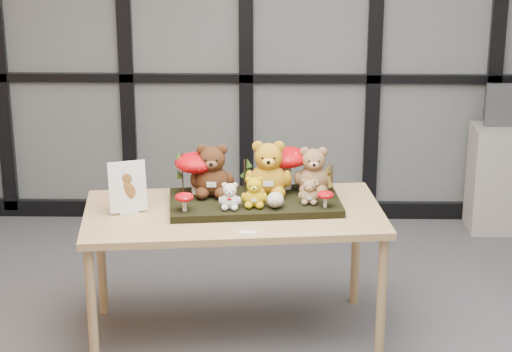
{
  "coord_description": "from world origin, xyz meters",
  "views": [
    {
      "loc": [
        -0.26,
        -3.97,
        2.47
      ],
      "look_at": [
        -0.34,
        0.59,
        0.95
      ],
      "focal_mm": 65.0,
      "sensor_mm": 36.0,
      "label": 1
    }
  ],
  "objects_px": {
    "bear_white_bow": "(230,194)",
    "bear_beige_small": "(309,190)",
    "bear_brown_medium": "(212,167)",
    "cabinet": "(510,179)",
    "bear_tan_back": "(313,167)",
    "mushroom_back_left": "(196,171)",
    "display_table": "(234,222)",
    "plush_cream_hedgehog": "(275,199)",
    "bear_small_yellow": "(254,190)",
    "bear_pooh_yellow": "(268,165)",
    "sign_holder": "(128,190)",
    "diorama_tray": "(255,203)",
    "mushroom_front_left": "(184,201)",
    "mushroom_front_right": "(325,198)",
    "mushroom_back_right": "(287,166)"
  },
  "relations": [
    {
      "from": "bear_beige_small",
      "to": "display_table",
      "type": "bearing_deg",
      "value": 176.4
    },
    {
      "from": "bear_tan_back",
      "to": "bear_white_bow",
      "type": "relative_size",
      "value": 1.8
    },
    {
      "from": "bear_brown_medium",
      "to": "mushroom_front_right",
      "type": "xyz_separation_m",
      "value": [
        0.6,
        -0.18,
        -0.11
      ]
    },
    {
      "from": "mushroom_front_left",
      "to": "bear_white_bow",
      "type": "bearing_deg",
      "value": 10.37
    },
    {
      "from": "display_table",
      "to": "mushroom_front_right",
      "type": "bearing_deg",
      "value": -11.17
    },
    {
      "from": "display_table",
      "to": "bear_beige_small",
      "type": "distance_m",
      "value": 0.44
    },
    {
      "from": "bear_white_bow",
      "to": "sign_holder",
      "type": "bearing_deg",
      "value": 170.85
    },
    {
      "from": "plush_cream_hedgehog",
      "to": "mushroom_front_right",
      "type": "relative_size",
      "value": 0.94
    },
    {
      "from": "plush_cream_hedgehog",
      "to": "mushroom_back_left",
      "type": "height_order",
      "value": "mushroom_back_left"
    },
    {
      "from": "mushroom_front_right",
      "to": "cabinet",
      "type": "distance_m",
      "value": 2.24
    },
    {
      "from": "mushroom_back_right",
      "to": "mushroom_front_left",
      "type": "xyz_separation_m",
      "value": [
        -0.53,
        -0.36,
        -0.08
      ]
    },
    {
      "from": "bear_tan_back",
      "to": "mushroom_back_left",
      "type": "relative_size",
      "value": 1.12
    },
    {
      "from": "bear_brown_medium",
      "to": "cabinet",
      "type": "relative_size",
      "value": 0.41
    },
    {
      "from": "bear_white_bow",
      "to": "bear_beige_small",
      "type": "height_order",
      "value": "bear_white_bow"
    },
    {
      "from": "bear_white_bow",
      "to": "plush_cream_hedgehog",
      "type": "height_order",
      "value": "bear_white_bow"
    },
    {
      "from": "bear_white_bow",
      "to": "sign_holder",
      "type": "distance_m",
      "value": 0.54
    },
    {
      "from": "bear_pooh_yellow",
      "to": "bear_small_yellow",
      "type": "bearing_deg",
      "value": -117.75
    },
    {
      "from": "bear_pooh_yellow",
      "to": "bear_brown_medium",
      "type": "distance_m",
      "value": 0.3
    },
    {
      "from": "bear_tan_back",
      "to": "mushroom_front_right",
      "type": "relative_size",
      "value": 2.9
    },
    {
      "from": "display_table",
      "to": "plush_cream_hedgehog",
      "type": "relative_size",
      "value": 18.23
    },
    {
      "from": "sign_holder",
      "to": "cabinet",
      "type": "relative_size",
      "value": 0.37
    },
    {
      "from": "cabinet",
      "to": "bear_tan_back",
      "type": "bearing_deg",
      "value": -135.44
    },
    {
      "from": "sign_holder",
      "to": "bear_pooh_yellow",
      "type": "bearing_deg",
      "value": -3.89
    },
    {
      "from": "plush_cream_hedgehog",
      "to": "mushroom_front_left",
      "type": "height_order",
      "value": "mushroom_front_left"
    },
    {
      "from": "bear_beige_small",
      "to": "mushroom_front_left",
      "type": "xyz_separation_m",
      "value": [
        -0.65,
        -0.13,
        -0.02
      ]
    },
    {
      "from": "display_table",
      "to": "bear_beige_small",
      "type": "relative_size",
      "value": 11.11
    },
    {
      "from": "plush_cream_hedgehog",
      "to": "mushroom_front_left",
      "type": "bearing_deg",
      "value": -178.95
    },
    {
      "from": "mushroom_back_left",
      "to": "mushroom_front_left",
      "type": "xyz_separation_m",
      "value": [
        -0.04,
        -0.27,
        -0.07
      ]
    },
    {
      "from": "bear_brown_medium",
      "to": "mushroom_front_right",
      "type": "relative_size",
      "value": 3.24
    },
    {
      "from": "bear_tan_back",
      "to": "mushroom_front_left",
      "type": "bearing_deg",
      "value": -161.64
    },
    {
      "from": "mushroom_back_left",
      "to": "bear_tan_back",
      "type": "bearing_deg",
      "value": 3.48
    },
    {
      "from": "mushroom_back_left",
      "to": "cabinet",
      "type": "xyz_separation_m",
      "value": [
        2.1,
        1.48,
        -0.53
      ]
    },
    {
      "from": "bear_small_yellow",
      "to": "mushroom_back_right",
      "type": "bearing_deg",
      "value": 52.1
    },
    {
      "from": "display_table",
      "to": "mushroom_back_left",
      "type": "height_order",
      "value": "mushroom_back_left"
    },
    {
      "from": "bear_brown_medium",
      "to": "cabinet",
      "type": "bearing_deg",
      "value": 30.41
    },
    {
      "from": "bear_brown_medium",
      "to": "cabinet",
      "type": "height_order",
      "value": "bear_brown_medium"
    },
    {
      "from": "bear_pooh_yellow",
      "to": "mushroom_back_left",
      "type": "height_order",
      "value": "bear_pooh_yellow"
    },
    {
      "from": "display_table",
      "to": "cabinet",
      "type": "xyz_separation_m",
      "value": [
        1.89,
        1.64,
        -0.29
      ]
    },
    {
      "from": "plush_cream_hedgehog",
      "to": "bear_pooh_yellow",
      "type": "bearing_deg",
      "value": 94.1
    },
    {
      "from": "bear_brown_medium",
      "to": "diorama_tray",
      "type": "bearing_deg",
      "value": -22.89
    },
    {
      "from": "bear_beige_small",
      "to": "cabinet",
      "type": "distance_m",
      "value": 2.25
    },
    {
      "from": "bear_small_yellow",
      "to": "cabinet",
      "type": "height_order",
      "value": "bear_small_yellow"
    },
    {
      "from": "bear_tan_back",
      "to": "mushroom_front_right",
      "type": "height_order",
      "value": "bear_tan_back"
    },
    {
      "from": "bear_beige_small",
      "to": "plush_cream_hedgehog",
      "type": "bearing_deg",
      "value": -164.87
    },
    {
      "from": "plush_cream_hedgehog",
      "to": "cabinet",
      "type": "relative_size",
      "value": 0.12
    },
    {
      "from": "diorama_tray",
      "to": "bear_beige_small",
      "type": "xyz_separation_m",
      "value": [
        0.29,
        -0.05,
        0.09
      ]
    },
    {
      "from": "bear_beige_small",
      "to": "bear_small_yellow",
      "type": "bearing_deg",
      "value": -176.08
    },
    {
      "from": "bear_white_bow",
      "to": "mushroom_front_right",
      "type": "xyz_separation_m",
      "value": [
        0.5,
        0.03,
        -0.03
      ]
    },
    {
      "from": "bear_white_bow",
      "to": "cabinet",
      "type": "relative_size",
      "value": 0.21
    },
    {
      "from": "bear_beige_small",
      "to": "sign_holder",
      "type": "distance_m",
      "value": 0.95
    }
  ]
}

